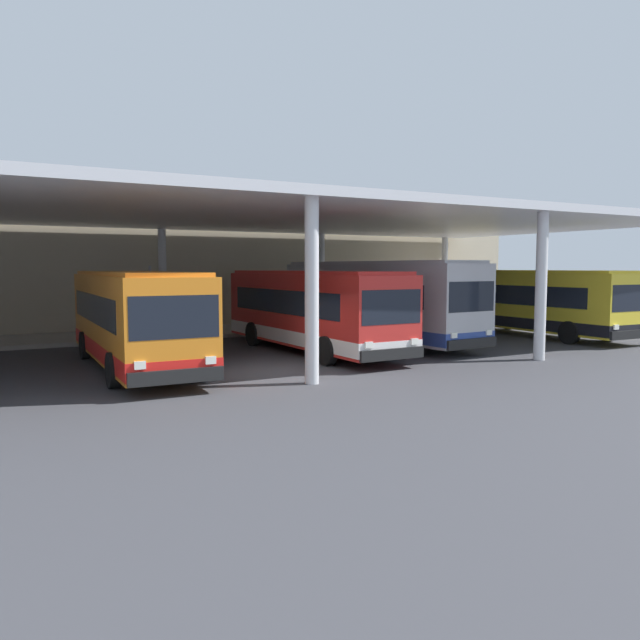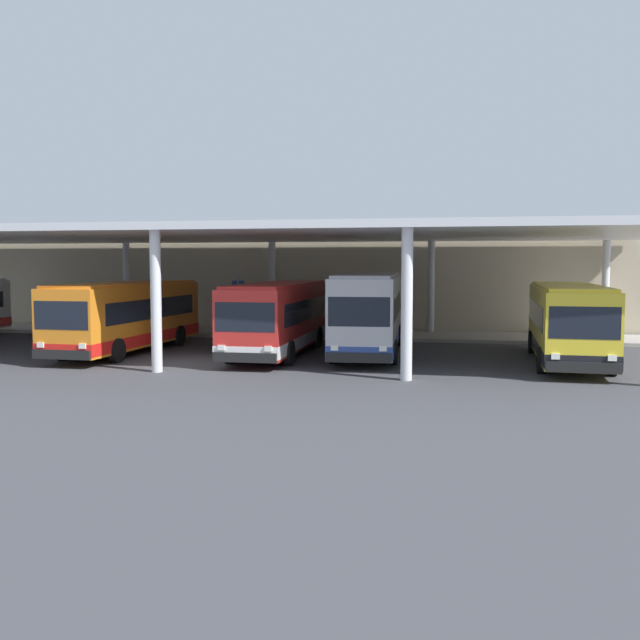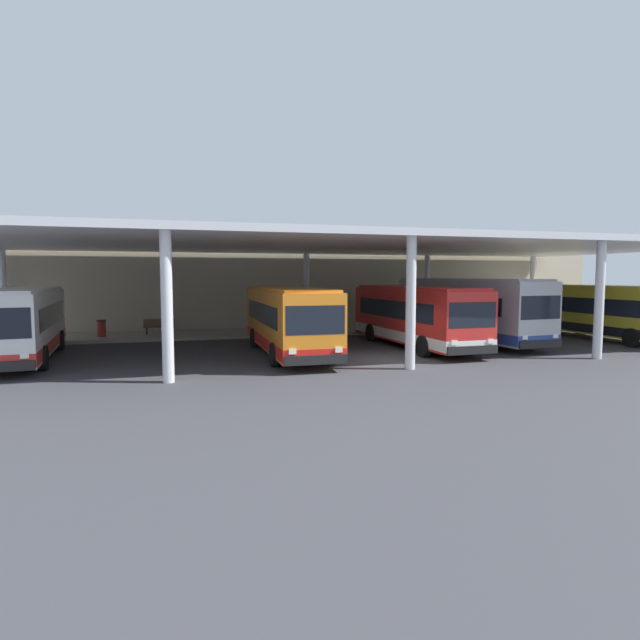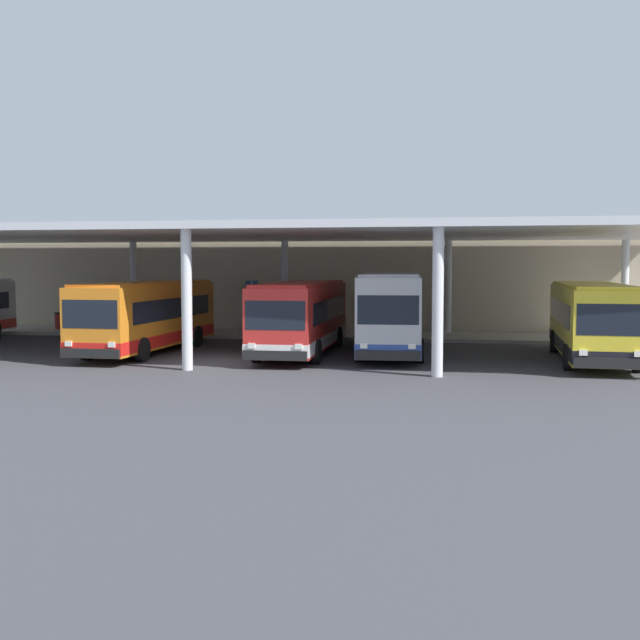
{
  "view_description": "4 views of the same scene",
  "coord_description": "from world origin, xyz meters",
  "views": [
    {
      "loc": [
        -8.2,
        -17.7,
        3.3
      ],
      "look_at": [
        2.85,
        2.15,
        1.35
      ],
      "focal_mm": 34.44,
      "sensor_mm": 36.0,
      "label": 1
    },
    {
      "loc": [
        11.33,
        -27.13,
        4.07
      ],
      "look_at": [
        5.03,
        3.12,
        1.58
      ],
      "focal_mm": 40.2,
      "sensor_mm": 36.0,
      "label": 2
    },
    {
      "loc": [
        -9.22,
        -21.05,
        3.68
      ],
      "look_at": [
        -1.67,
        4.53,
        1.44
      ],
      "focal_mm": 29.04,
      "sensor_mm": 36.0,
      "label": 3
    },
    {
      "loc": [
        10.2,
        -29.97,
        3.97
      ],
      "look_at": [
        4.06,
        2.79,
        1.56
      ],
      "focal_mm": 43.66,
      "sensor_mm": 36.0,
      "label": 4
    }
  ],
  "objects": [
    {
      "name": "ground_plane",
      "position": [
        0.0,
        0.0,
        0.0
      ],
      "size": [
        200.0,
        200.0,
        0.0
      ],
      "primitive_type": "plane",
      "color": "#3D3D42"
    },
    {
      "name": "platform_kerb",
      "position": [
        0.0,
        11.75,
        0.09
      ],
      "size": [
        42.0,
        4.5,
        0.18
      ],
      "primitive_type": "cube",
      "color": "#A39E93",
      "rests_on": "ground"
    },
    {
      "name": "station_building_facade",
      "position": [
        0.0,
        15.0,
        3.25
      ],
      "size": [
        48.0,
        1.6,
        6.5
      ],
      "primitive_type": "cube",
      "color": "#C1B293",
      "rests_on": "ground"
    },
    {
      "name": "canopy_shelter",
      "position": [
        0.0,
        5.5,
        5.29
      ],
      "size": [
        40.0,
        17.0,
        5.55
      ],
      "color": "silver",
      "rests_on": "ground"
    },
    {
      "name": "bus_second_bay",
      "position": [
        -3.79,
        2.71,
        1.66
      ],
      "size": [
        2.89,
        10.58,
        3.17
      ],
      "color": "orange",
      "rests_on": "ground"
    },
    {
      "name": "bus_middle_bay",
      "position": [
        3.12,
        3.33,
        1.66
      ],
      "size": [
        2.86,
        10.57,
        3.17
      ],
      "color": "red",
      "rests_on": "ground"
    },
    {
      "name": "bus_far_bay",
      "position": [
        6.98,
        4.55,
        1.84
      ],
      "size": [
        3.28,
        11.47,
        3.57
      ],
      "color": "#B7B7BC",
      "rests_on": "ground"
    },
    {
      "name": "bus_departing",
      "position": [
        15.28,
        3.21,
        1.66
      ],
      "size": [
        2.93,
        10.59,
        3.17
      ],
      "color": "yellow",
      "rests_on": "ground"
    },
    {
      "name": "bench_waiting",
      "position": [
        -9.77,
        11.82,
        0.66
      ],
      "size": [
        1.8,
        0.45,
        0.92
      ],
      "color": "brown",
      "rests_on": "platform_kerb"
    },
    {
      "name": "trash_bin",
      "position": [
        -12.97,
        11.41,
        0.68
      ],
      "size": [
        0.52,
        0.52,
        0.98
      ],
      "color": "maroon",
      "rests_on": "platform_kerb"
    },
    {
      "name": "banner_sign",
      "position": [
        -1.25,
        10.94,
        1.98
      ],
      "size": [
        0.7,
        0.12,
        3.2
      ],
      "color": "#B2B2B7",
      "rests_on": "platform_kerb"
    }
  ]
}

